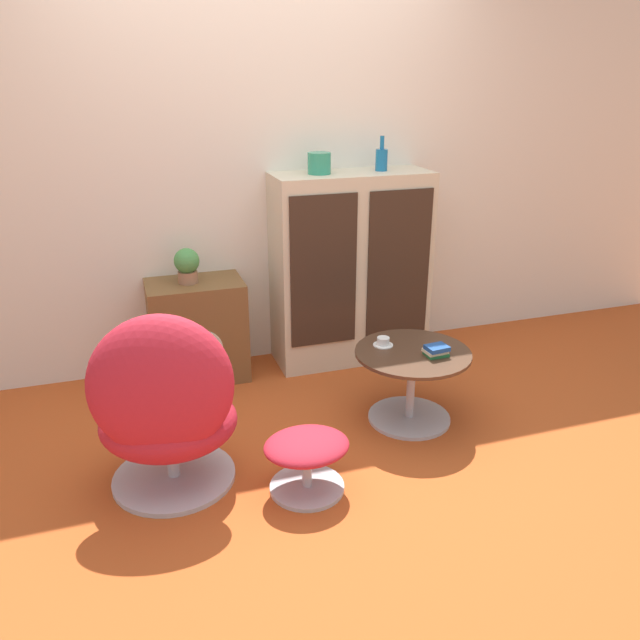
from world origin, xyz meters
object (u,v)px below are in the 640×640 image
vase_inner_left (382,159)px  book_stack (436,351)px  sideboard (351,269)px  coffee_table (411,378)px  tv_console (198,330)px  potted_plant (187,264)px  ottoman (307,453)px  vase_leftmost (319,163)px  teacup (383,342)px  egg_chair (165,407)px

vase_inner_left → book_stack: size_ratio=1.69×
sideboard → coffee_table: (0.02, -0.88, -0.36)m
sideboard → tv_console: bearing=179.5°
tv_console → potted_plant: 0.42m
ottoman → vase_leftmost: size_ratio=2.82×
sideboard → teacup: sideboard is taller
ottoman → teacup: teacup is taller
tv_console → potted_plant: potted_plant is taller
vase_leftmost → potted_plant: 0.98m
tv_console → vase_leftmost: size_ratio=4.51×
coffee_table → book_stack: 0.22m
teacup → vase_leftmost: bearing=98.3°
ottoman → vase_inner_left: bearing=55.7°
vase_leftmost → vase_inner_left: 0.40m
tv_console → teacup: (0.89, -0.77, 0.12)m
potted_plant → book_stack: bearing=-40.7°
vase_leftmost → potted_plant: bearing=179.6°
vase_leftmost → sideboard: bearing=-1.1°
sideboard → book_stack: sideboard is taller
teacup → potted_plant: bearing=140.3°
ottoman → coffee_table: 0.83m
tv_console → egg_chair: bearing=-104.7°
ottoman → vase_leftmost: bearing=69.4°
tv_console → teacup: 1.18m
sideboard → egg_chair: sideboard is taller
vase_leftmost → potted_plant: size_ratio=0.66×
sideboard → teacup: 0.79m
sideboard → tv_console: (-0.99, 0.01, -0.30)m
vase_leftmost → teacup: (0.11, -0.76, -0.85)m
egg_chair → tv_console: bearing=75.3°
vase_leftmost → vase_inner_left: vase_inner_left is taller
coffee_table → potted_plant: potted_plant is taller
sideboard → ottoman: sideboard is taller
sideboard → vase_inner_left: 0.70m
sideboard → vase_leftmost: 0.70m
potted_plant → tv_console: bearing=-1.4°
tv_console → ottoman: tv_console is taller
ottoman → vase_leftmost: (0.49, 1.29, 1.09)m
potted_plant → teacup: bearing=-39.7°
sideboard → vase_leftmost: bearing=178.9°
potted_plant → vase_inner_left: bearing=-0.2°
potted_plant → book_stack: potted_plant is taller
sideboard → ottoman: 1.52m
egg_chair → coffee_table: 1.32m
coffee_table → ottoman: bearing=-150.0°
potted_plant → vase_leftmost: bearing=-0.4°
coffee_table → vase_leftmost: bearing=104.7°
egg_chair → sideboard: bearing=40.2°
coffee_table → book_stack: book_stack is taller
sideboard → vase_leftmost: vase_leftmost is taller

